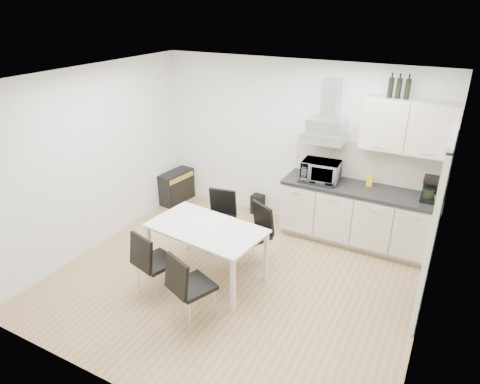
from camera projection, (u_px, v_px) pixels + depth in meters
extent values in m
plane|color=tan|center=(234.00, 280.00, 5.63)|extent=(4.50, 4.50, 0.00)
cube|color=white|center=(294.00, 144.00, 6.70)|extent=(4.50, 0.10, 2.60)
cube|color=white|center=(115.00, 279.00, 3.49)|extent=(4.50, 0.10, 2.60)
cube|color=white|center=(94.00, 160.00, 6.05)|extent=(0.10, 4.00, 2.60)
cube|color=white|center=(436.00, 235.00, 4.13)|extent=(0.10, 4.00, 2.60)
plane|color=white|center=(232.00, 80.00, 4.56)|extent=(4.50, 4.50, 0.00)
cube|color=white|center=(433.00, 232.00, 4.70)|extent=(0.08, 1.04, 2.10)
cube|color=beige|center=(354.00, 238.00, 6.52)|extent=(2.16, 0.52, 0.10)
cube|color=beige|center=(357.00, 214.00, 6.31)|extent=(2.20, 0.60, 0.76)
cube|color=#232326|center=(360.00, 189.00, 6.13)|extent=(2.22, 0.64, 0.04)
cube|color=beige|center=(367.00, 162.00, 6.24)|extent=(2.20, 0.02, 0.58)
cube|color=beige|center=(409.00, 127.00, 5.63)|extent=(1.20, 0.35, 0.70)
cube|color=silver|center=(326.00, 131.00, 6.15)|extent=(0.60, 0.46, 0.30)
cube|color=silver|center=(331.00, 98.00, 6.05)|extent=(0.22, 0.20, 0.55)
imported|color=silver|center=(321.00, 169.00, 6.29)|extent=(0.56, 0.33, 0.37)
cube|color=yellow|center=(370.00, 180.00, 6.13)|extent=(0.08, 0.04, 0.18)
cylinder|color=brown|center=(430.00, 198.00, 5.67)|extent=(0.04, 0.04, 0.11)
cylinder|color=#4C6626|center=(435.00, 199.00, 5.64)|extent=(0.04, 0.04, 0.11)
cylinder|color=black|center=(391.00, 85.00, 5.55)|extent=(0.07, 0.07, 0.32)
cylinder|color=black|center=(399.00, 86.00, 5.50)|extent=(0.07, 0.07, 0.32)
cylinder|color=black|center=(408.00, 87.00, 5.46)|extent=(0.07, 0.07, 0.32)
cube|color=white|center=(206.00, 228.00, 5.41)|extent=(1.54, 1.00, 0.03)
cube|color=white|center=(150.00, 250.00, 5.64)|extent=(0.06, 0.06, 0.72)
cube|color=white|center=(233.00, 286.00, 4.94)|extent=(0.06, 0.06, 0.72)
cube|color=white|center=(186.00, 228.00, 6.19)|extent=(0.06, 0.06, 0.72)
cube|color=white|center=(266.00, 257.00, 5.49)|extent=(0.06, 0.06, 0.72)
cube|color=black|center=(176.00, 187.00, 7.73)|extent=(0.37, 0.71, 0.56)
cube|color=gold|center=(182.00, 178.00, 7.59)|extent=(0.09, 0.61, 0.09)
cube|color=black|center=(258.00, 204.00, 7.33)|extent=(0.21, 0.18, 0.34)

